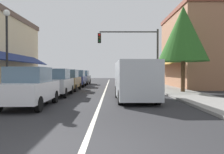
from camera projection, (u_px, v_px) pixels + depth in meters
name	position (u px, v px, depth m)	size (l,w,h in m)	color
ground_plane	(107.00, 88.00, 22.28)	(80.00, 80.00, 0.00)	#28282B
sidewalk_left	(50.00, 88.00, 22.30)	(2.60, 56.00, 0.12)	#A39E99
sidewalk_right	(164.00, 88.00, 22.25)	(2.60, 56.00, 0.12)	gray
lane_center_stripe	(107.00, 88.00, 22.28)	(0.14, 52.00, 0.01)	silver
storefront_right_block	(199.00, 50.00, 24.16)	(6.75, 10.20, 7.77)	#9E6B4C
parked_car_nearest_left	(31.00, 87.00, 10.32)	(1.81, 4.12, 1.77)	silver
parked_car_second_left	(57.00, 82.00, 15.14)	(1.87, 4.14, 1.77)	#B7BABF
parked_car_third_left	(69.00, 80.00, 19.54)	(1.81, 4.11, 1.77)	brown
parked_car_far_left	(78.00, 78.00, 24.93)	(1.82, 4.12, 1.77)	navy
parked_car_distant_left	(83.00, 77.00, 30.01)	(1.82, 4.12, 1.77)	#4C5156
van_in_lane	(136.00, 80.00, 12.58)	(2.10, 5.23, 2.12)	#B2B7BC
traffic_signal_mast_arm	(137.00, 48.00, 21.45)	(5.61, 0.50, 5.53)	#333333
street_lamp_left_near	(8.00, 40.00, 12.67)	(0.36, 0.36, 4.94)	black
tree_right_near	(184.00, 34.00, 17.08)	(3.69, 3.69, 6.40)	#4C331E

